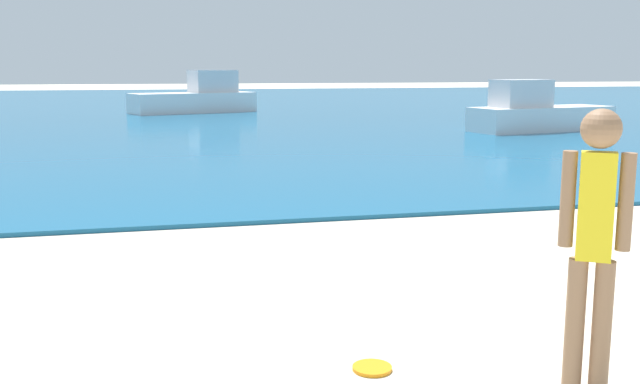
{
  "coord_description": "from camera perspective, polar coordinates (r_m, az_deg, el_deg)",
  "views": [
    {
      "loc": [
        -1.25,
        3.64,
        1.99
      ],
      "look_at": [
        0.39,
        10.44,
        0.78
      ],
      "focal_mm": 40.25,
      "sensor_mm": 36.0,
      "label": 1
    }
  ],
  "objects": [
    {
      "name": "boat_far",
      "position": [
        32.46,
        -9.72,
        7.39
      ],
      "size": [
        5.72,
        3.5,
        1.85
      ],
      "rotation": [
        0.0,
        0.0,
        3.49
      ],
      "color": "white",
      "rests_on": "water"
    },
    {
      "name": "frisbee",
      "position": [
        4.94,
        4.17,
        -13.79
      ],
      "size": [
        0.27,
        0.27,
        0.03
      ],
      "primitive_type": "cylinder",
      "color": "orange",
      "rests_on": "ground"
    },
    {
      "name": "boat_near",
      "position": [
        23.44,
        16.86,
        6.01
      ],
      "size": [
        4.88,
        2.37,
        1.59
      ],
      "rotation": [
        0.0,
        0.0,
        0.19
      ],
      "color": "white",
      "rests_on": "water"
    },
    {
      "name": "water",
      "position": [
        39.01,
        -11.79,
        6.72
      ],
      "size": [
        160.0,
        60.0,
        0.06
      ],
      "primitive_type": "cube",
      "color": "#14567F",
      "rests_on": "ground"
    },
    {
      "name": "person_standing",
      "position": [
        4.55,
        20.95,
        -3.37
      ],
      "size": [
        0.35,
        0.26,
        1.76
      ],
      "rotation": [
        0.0,
        0.0,
        5.71
      ],
      "color": "#936B4C",
      "rests_on": "ground"
    }
  ]
}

